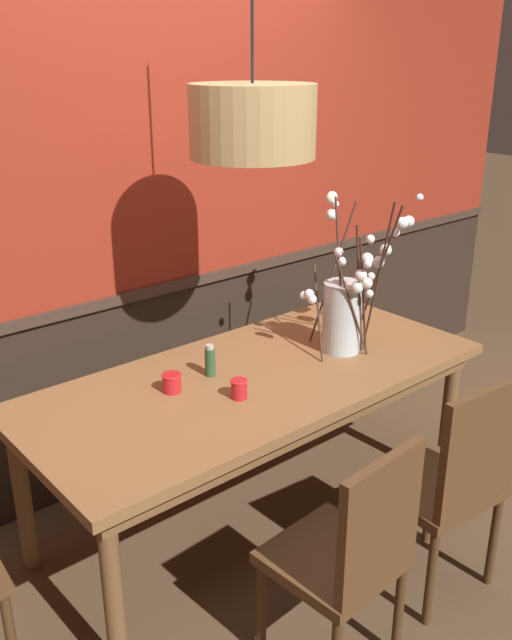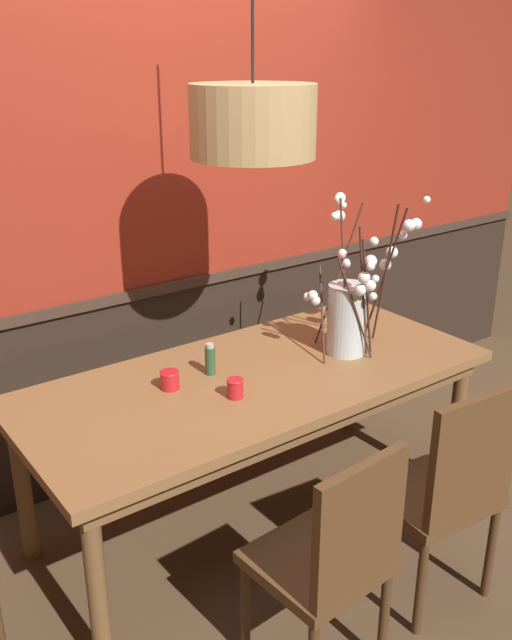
{
  "view_description": "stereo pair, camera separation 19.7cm",
  "coord_description": "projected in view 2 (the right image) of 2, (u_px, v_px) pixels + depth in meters",
  "views": [
    {
      "loc": [
        -1.78,
        -2.09,
        2.09
      ],
      "look_at": [
        0.0,
        0.0,
        1.01
      ],
      "focal_mm": 38.94,
      "sensor_mm": 36.0,
      "label": 1
    },
    {
      "loc": [
        -1.63,
        -2.21,
        2.09
      ],
      "look_at": [
        0.0,
        0.0,
        1.01
      ],
      "focal_mm": 38.94,
      "sensor_mm": 36.0,
      "label": 2
    }
  ],
  "objects": [
    {
      "name": "chair_far_side_right",
      "position": [
        209.0,
        345.0,
        3.97
      ],
      "size": [
        0.46,
        0.44,
        0.92
      ],
      "color": "brown",
      "rests_on": "ground"
    },
    {
      "name": "ground_plane",
      "position": [
        256.0,
        517.0,
        3.32
      ],
      "size": [
        24.0,
        24.0,
        0.0
      ],
      "primitive_type": "plane",
      "color": "brown"
    },
    {
      "name": "vase_with_blossoms",
      "position": [
        350.0,
        310.0,
        3.18
      ],
      "size": [
        0.48,
        0.46,
        0.74
      ],
      "color": "silver",
      "rests_on": "dining_table"
    },
    {
      "name": "condiment_bottle",
      "position": [
        210.0,
        360.0,
        3.01
      ],
      "size": [
        0.05,
        0.05,
        0.14
      ],
      "color": "#2D5633",
      "rests_on": "dining_table"
    },
    {
      "name": "pendant_lamp",
      "position": [
        252.0,
        122.0,
        2.67
      ],
      "size": [
        0.49,
        0.49,
        0.99
      ],
      "color": "tan"
    },
    {
      "name": "dining_table",
      "position": [
        256.0,
        390.0,
        3.07
      ],
      "size": [
        2.09,
        0.93,
        0.76
      ],
      "color": "olive",
      "rests_on": "ground"
    },
    {
      "name": "candle_holder_nearer_center",
      "position": [
        170.0,
        380.0,
        2.89
      ],
      "size": [
        0.08,
        0.08,
        0.08
      ],
      "color": "red",
      "rests_on": "dining_table"
    },
    {
      "name": "chair_near_side_right",
      "position": [
        447.0,
        486.0,
        2.64
      ],
      "size": [
        0.47,
        0.43,
        0.97
      ],
      "color": "brown",
      "rests_on": "ground"
    },
    {
      "name": "back_wall",
      "position": [
        162.0,
        214.0,
        3.42
      ],
      "size": [
        5.62,
        0.14,
        2.68
      ],
      "color": "#2D2119",
      "rests_on": "ground"
    },
    {
      "name": "candle_holder_nearer_edge",
      "position": [
        235.0,
        388.0,
        2.82
      ],
      "size": [
        0.07,
        0.07,
        0.08
      ],
      "color": "red",
      "rests_on": "dining_table"
    },
    {
      "name": "chair_near_side_left",
      "position": [
        333.0,
        556.0,
        2.31
      ],
      "size": [
        0.44,
        0.43,
        0.92
      ],
      "color": "brown",
      "rests_on": "ground"
    }
  ]
}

